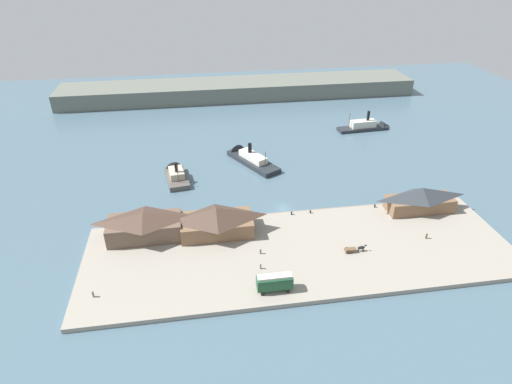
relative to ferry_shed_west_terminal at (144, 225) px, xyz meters
The scene contains 19 objects.
ground_plane 41.23m from the ferry_shed_west_terminal, 13.63° to the left, with size 320.00×320.00×0.00m, color #476070.
quay_promenade 41.87m from the ferry_shed_west_terminal, 17.25° to the right, with size 110.00×36.00×1.20m, color gray.
seawall_edge 40.48m from the ferry_shed_west_terminal, ahead, with size 110.00×0.80×1.00m, color slate.
ferry_shed_west_terminal is the anchor object (origin of this frame).
ferry_shed_central_terminal 19.10m from the ferry_shed_west_terminal, ahead, with size 19.68×10.50×7.84m.
ferry_shed_east_terminal 78.83m from the ferry_shed_west_terminal, ahead, with size 19.68×7.49×7.47m.
street_tram 39.67m from the ferry_shed_west_terminal, 40.28° to the right, with size 8.11×2.89×4.30m.
horse_cart 55.33m from the ferry_shed_west_terminal, 15.81° to the right, with size 5.72×1.38×1.87m.
pedestrian_walking_west 75.23m from the ferry_shed_west_terminal, ahead, with size 0.44×0.44×1.79m.
pedestrian_by_tram 31.85m from the ferry_shed_west_terminal, 22.54° to the right, with size 0.39×0.39×1.58m.
pedestrian_at_waters_edge 33.65m from the ferry_shed_west_terminal, 32.24° to the right, with size 0.40×0.40×1.60m.
pedestrian_standing_center 24.00m from the ferry_shed_west_terminal, 115.10° to the right, with size 0.43×0.43×1.73m.
mooring_post_east 66.84m from the ferry_shed_west_terminal, ahead, with size 0.44×0.44×0.90m, color black.
mooring_post_west 41.50m from the ferry_shed_west_terminal, ahead, with size 0.44×0.44×0.90m, color black.
mooring_post_center_east 47.07m from the ferry_shed_west_terminal, ahead, with size 0.44×0.44×0.90m, color black.
ferry_outer_harbor 111.19m from the ferry_shed_west_terminal, 36.56° to the left, with size 23.95×6.94×10.05m.
ferry_near_quay 55.57m from the ferry_shed_west_terminal, 52.70° to the left, with size 18.11×25.82×9.74m.
ferry_moored_west 35.74m from the ferry_shed_west_terminal, 77.48° to the left, with size 8.80×17.51×9.98m.
far_headland 126.09m from the ferry_shed_west_terminal, 71.61° to the left, with size 180.00×24.00×8.00m, color #60665B.
Camera 1 is at (-24.80, -106.25, 69.54)m, focal length 29.92 mm.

